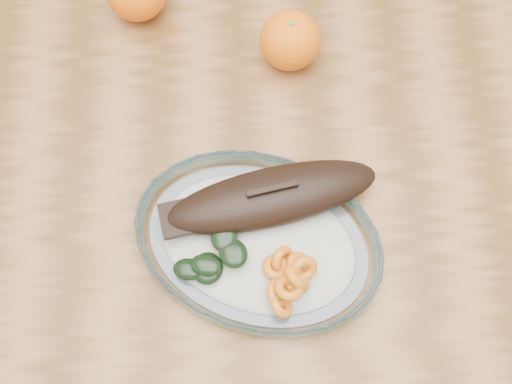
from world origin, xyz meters
TOP-DOWN VIEW (x-y plane):
  - ground at (0.00, 0.00)m, footprint 3.00×3.00m
  - dining_table at (0.00, 0.00)m, footprint 1.20×0.80m
  - plated_meal at (0.02, -0.16)m, footprint 0.68×0.68m
  - orange_right at (0.07, 0.10)m, footprint 0.08×0.08m

SIDE VIEW (x-z plane):
  - ground at x=0.00m, z-range 0.00..0.00m
  - dining_table at x=0.00m, z-range 0.28..1.03m
  - plated_meal at x=0.02m, z-range 0.73..0.81m
  - orange_right at x=0.07m, z-range 0.75..0.83m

